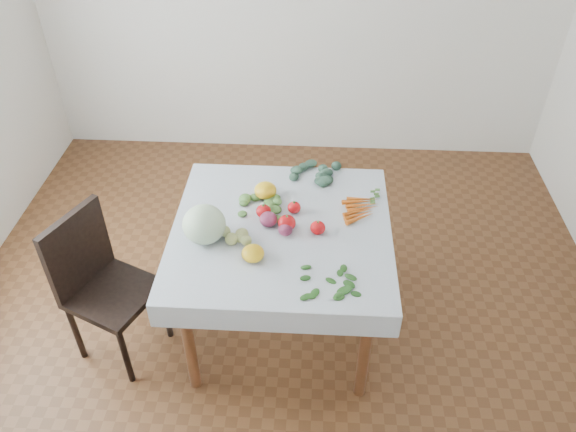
# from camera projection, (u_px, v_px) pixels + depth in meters

# --- Properties ---
(ground) EXTENTS (4.00, 4.00, 0.00)m
(ground) POSITION_uv_depth(u_px,v_px,m) (282.00, 324.00, 3.36)
(ground) COLOR brown
(table) EXTENTS (1.00, 1.00, 0.75)m
(table) POSITION_uv_depth(u_px,v_px,m) (282.00, 243.00, 2.95)
(table) COLOR brown
(table) RESTS_ON ground
(tablecloth) EXTENTS (1.12, 1.12, 0.01)m
(tablecloth) POSITION_uv_depth(u_px,v_px,m) (281.00, 229.00, 2.89)
(tablecloth) COLOR silver
(tablecloth) RESTS_ON table
(chair) EXTENTS (0.53, 0.53, 0.89)m
(chair) POSITION_uv_depth(u_px,v_px,m) (99.00, 278.00, 2.95)
(chair) COLOR black
(chair) RESTS_ON ground
(cabbage) EXTENTS (0.26, 0.26, 0.19)m
(cabbage) POSITION_uv_depth(u_px,v_px,m) (204.00, 224.00, 2.76)
(cabbage) COLOR silver
(cabbage) RESTS_ON tablecloth
(tomato_a) EXTENTS (0.09, 0.09, 0.07)m
(tomato_a) POSITION_uv_depth(u_px,v_px,m) (263.00, 211.00, 2.94)
(tomato_a) COLOR red
(tomato_a) RESTS_ON tablecloth
(tomato_b) EXTENTS (0.08, 0.08, 0.06)m
(tomato_b) POSITION_uv_depth(u_px,v_px,m) (294.00, 207.00, 2.97)
(tomato_b) COLOR red
(tomato_b) RESTS_ON tablecloth
(tomato_c) EXTENTS (0.11, 0.11, 0.08)m
(tomato_c) POSITION_uv_depth(u_px,v_px,m) (287.00, 223.00, 2.85)
(tomato_c) COLOR red
(tomato_c) RESTS_ON tablecloth
(tomato_d) EXTENTS (0.10, 0.10, 0.07)m
(tomato_d) POSITION_uv_depth(u_px,v_px,m) (318.00, 228.00, 2.83)
(tomato_d) COLOR red
(tomato_d) RESTS_ON tablecloth
(heirloom_back) EXTENTS (0.15, 0.15, 0.09)m
(heirloom_back) POSITION_uv_depth(u_px,v_px,m) (265.00, 190.00, 3.06)
(heirloom_back) COLOR yellow
(heirloom_back) RESTS_ON tablecloth
(heirloom_front) EXTENTS (0.12, 0.12, 0.08)m
(heirloom_front) POSITION_uv_depth(u_px,v_px,m) (253.00, 253.00, 2.68)
(heirloom_front) COLOR yellow
(heirloom_front) RESTS_ON tablecloth
(onion_a) EXTENTS (0.09, 0.09, 0.06)m
(onion_a) POSITION_uv_depth(u_px,v_px,m) (285.00, 230.00, 2.83)
(onion_a) COLOR #5D1A33
(onion_a) RESTS_ON tablecloth
(onion_b) EXTENTS (0.11, 0.11, 0.08)m
(onion_b) POSITION_uv_depth(u_px,v_px,m) (268.00, 219.00, 2.88)
(onion_b) COLOR #5D1A33
(onion_b) RESTS_ON tablecloth
(tomatillo_cluster) EXTENTS (0.18, 0.11, 0.05)m
(tomatillo_cluster) POSITION_uv_depth(u_px,v_px,m) (238.00, 234.00, 2.81)
(tomatillo_cluster) COLOR tan
(tomatillo_cluster) RESTS_ON tablecloth
(carrot_bunch) EXTENTS (0.18, 0.24, 0.03)m
(carrot_bunch) POSITION_uv_depth(u_px,v_px,m) (361.00, 208.00, 2.99)
(carrot_bunch) COLOR #D85318
(carrot_bunch) RESTS_ON tablecloth
(kale_bunch) EXTENTS (0.28, 0.26, 0.04)m
(kale_bunch) POSITION_uv_depth(u_px,v_px,m) (315.00, 173.00, 3.23)
(kale_bunch) COLOR #325241
(kale_bunch) RESTS_ON tablecloth
(basil_bunch) EXTENTS (0.27, 0.19, 0.01)m
(basil_bunch) POSITION_uv_depth(u_px,v_px,m) (331.00, 283.00, 2.57)
(basil_bunch) COLOR #26541A
(basil_bunch) RESTS_ON tablecloth
(dill_bunch) EXTENTS (0.23, 0.22, 0.03)m
(dill_bunch) POSITION_uv_depth(u_px,v_px,m) (264.00, 208.00, 2.99)
(dill_bunch) COLOR #57843C
(dill_bunch) RESTS_ON tablecloth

